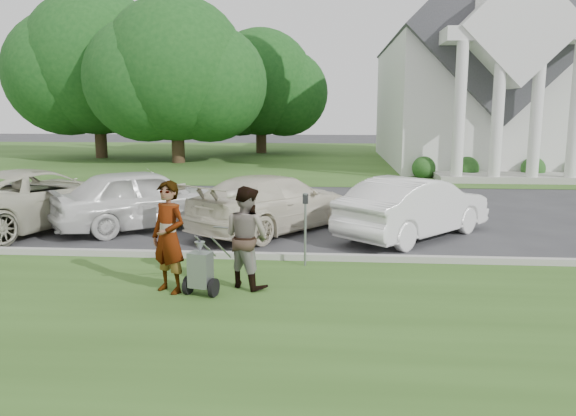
# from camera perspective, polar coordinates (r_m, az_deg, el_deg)

# --- Properties ---
(ground) EXTENTS (120.00, 120.00, 0.00)m
(ground) POSITION_cam_1_polar(r_m,az_deg,el_deg) (11.54, -1.56, -6.01)
(ground) COLOR #333335
(ground) RESTS_ON ground
(grass_strip) EXTENTS (80.00, 7.00, 0.01)m
(grass_strip) POSITION_cam_1_polar(r_m,az_deg,el_deg) (8.71, -3.67, -11.41)
(grass_strip) COLOR #30511C
(grass_strip) RESTS_ON ground
(church_lawn) EXTENTS (80.00, 30.00, 0.01)m
(church_lawn) POSITION_cam_1_polar(r_m,az_deg,el_deg) (38.18, 2.70, 5.24)
(church_lawn) COLOR #30511C
(church_lawn) RESTS_ON ground
(curb) EXTENTS (80.00, 0.18, 0.15)m
(curb) POSITION_cam_1_polar(r_m,az_deg,el_deg) (12.05, -1.29, -4.95)
(curb) COLOR #9E9E93
(curb) RESTS_ON ground
(church) EXTENTS (9.19, 19.00, 24.10)m
(church) POSITION_cam_1_polar(r_m,az_deg,el_deg) (35.13, 17.88, 14.05)
(church) COLOR white
(church) RESTS_ON ground
(tree_left) EXTENTS (10.63, 8.40, 9.71)m
(tree_left) POSITION_cam_1_polar(r_m,az_deg,el_deg) (34.32, -11.36, 13.05)
(tree_left) COLOR #332316
(tree_left) RESTS_ON ground
(tree_far) EXTENTS (11.64, 9.20, 10.73)m
(tree_far) POSITION_cam_1_polar(r_m,az_deg,el_deg) (39.17, -18.87, 13.17)
(tree_far) COLOR #332316
(tree_far) RESTS_ON ground
(tree_back) EXTENTS (9.61, 7.60, 8.89)m
(tree_back) POSITION_cam_1_polar(r_m,az_deg,el_deg) (41.37, -2.79, 12.15)
(tree_back) COLOR #332316
(tree_back) RESTS_ON ground
(striping_cart) EXTENTS (0.70, 1.19, 1.04)m
(striping_cart) POSITION_cam_1_polar(r_m,az_deg,el_deg) (9.82, -8.85, -6.31)
(striping_cart) COLOR black
(striping_cart) RESTS_ON ground
(person_left) EXTENTS (0.85, 0.76, 1.96)m
(person_left) POSITION_cam_1_polar(r_m,az_deg,el_deg) (9.96, -12.02, -2.99)
(person_left) COLOR #999999
(person_left) RESTS_ON ground
(person_right) EXTENTS (1.13, 1.07, 1.84)m
(person_right) POSITION_cam_1_polar(r_m,az_deg,el_deg) (10.07, -4.24, -3.02)
(person_right) COLOR #999999
(person_right) RESTS_ON ground
(parking_meter_near) EXTENTS (0.11, 0.10, 1.52)m
(parking_meter_near) POSITION_cam_1_polar(r_m,az_deg,el_deg) (11.37, 1.77, -1.28)
(parking_meter_near) COLOR gray
(parking_meter_near) RESTS_ON ground
(car_a) EXTENTS (4.63, 6.35, 1.60)m
(car_a) POSITION_cam_1_polar(r_m,az_deg,el_deg) (16.71, -24.22, 0.93)
(car_a) COLOR beige
(car_a) RESTS_ON ground
(car_b) EXTENTS (5.01, 4.48, 1.65)m
(car_b) POSITION_cam_1_polar(r_m,az_deg,el_deg) (15.56, -14.35, 0.97)
(car_b) COLOR silver
(car_b) RESTS_ON ground
(car_c) EXTENTS (4.69, 5.42, 1.50)m
(car_c) POSITION_cam_1_polar(r_m,az_deg,el_deg) (14.78, -1.45, 0.53)
(car_c) COLOR beige
(car_c) RESTS_ON ground
(car_d) EXTENTS (4.29, 4.50, 1.52)m
(car_d) POSITION_cam_1_polar(r_m,az_deg,el_deg) (14.39, 12.75, 0.07)
(car_d) COLOR white
(car_d) RESTS_ON ground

